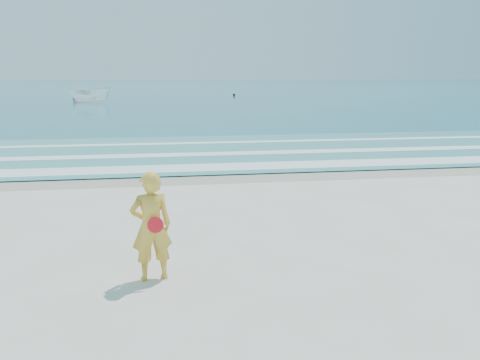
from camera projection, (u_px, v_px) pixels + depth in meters
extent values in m
plane|color=silver|center=(274.00, 296.00, 7.54)|extent=(400.00, 400.00, 0.00)
cube|color=#B2A893|center=(218.00, 176.00, 16.21)|extent=(400.00, 2.40, 0.00)
cube|color=#19727F|center=(177.00, 87.00, 108.73)|extent=(400.00, 190.00, 0.04)
cube|color=#59B7AD|center=(207.00, 151.00, 21.02)|extent=(400.00, 10.00, 0.01)
cube|color=white|center=(215.00, 167.00, 17.45)|extent=(400.00, 1.40, 0.01)
cube|color=white|center=(208.00, 154.00, 20.25)|extent=(400.00, 0.90, 0.01)
cube|color=white|center=(203.00, 143.00, 23.43)|extent=(400.00, 0.60, 0.01)
imported|color=white|center=(90.00, 94.00, 53.87)|extent=(5.16, 2.80, 1.89)
sphere|color=black|center=(234.00, 95.00, 68.51)|extent=(0.39, 0.39, 0.39)
imported|color=gold|center=(151.00, 226.00, 7.95)|extent=(0.78, 0.59, 1.92)
cylinder|color=red|center=(156.00, 225.00, 7.77)|extent=(0.27, 0.08, 0.27)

